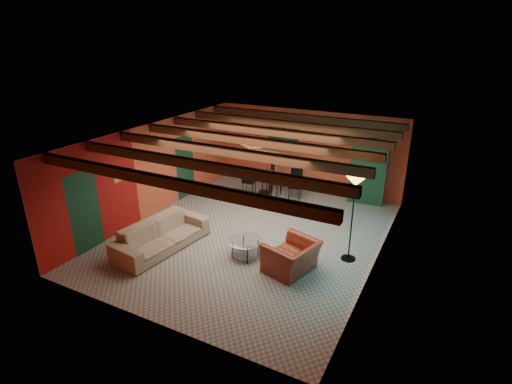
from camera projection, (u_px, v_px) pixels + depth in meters
The scene contains 11 objects.
room at pixel (254, 148), 10.07m from camera, with size 6.52×8.01×2.71m.
sofa at pixel (162, 235), 10.01m from camera, with size 2.53×0.99×0.74m, color #8B715A.
armchair at pixel (291, 257), 9.05m from camera, with size 1.12×0.98×0.73m, color maroon.
coffee_table at pixel (246, 249), 9.66m from camera, with size 0.87×0.87×0.44m, color white, non-canonical shape.
dining_table at pixel (272, 182), 13.15m from camera, with size 1.95×1.95×1.01m, color white, non-canonical shape.
armoire at pixel (369, 174), 12.62m from camera, with size 1.05×0.52×1.85m, color maroon.
floor_lamp at pixel (352, 219), 9.26m from camera, with size 0.43×0.43×2.12m, color black, non-canonical shape.
ceiling_fan at pixel (252, 150), 9.98m from camera, with size 1.50×1.50×0.44m, color #472614, non-canonical shape.
painting at pixel (283, 139), 13.89m from camera, with size 1.05×0.03×0.65m, color black.
potted_plant at pixel (373, 138), 12.18m from camera, with size 0.45×0.39×0.50m, color #26661E.
vase at pixel (272, 165), 12.93m from camera, with size 0.18×0.18×0.19m, color orange.
Camera 1 is at (4.54, -8.53, 5.08)m, focal length 28.14 mm.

